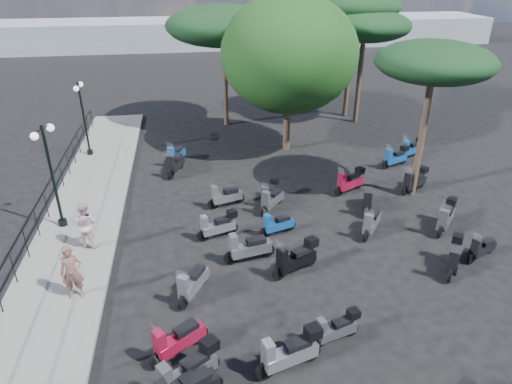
{
  "coord_description": "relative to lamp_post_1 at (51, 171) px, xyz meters",
  "views": [
    {
      "loc": [
        -2.15,
        -11.8,
        9.23
      ],
      "look_at": [
        0.3,
        3.72,
        1.2
      ],
      "focal_mm": 32.0,
      "sensor_mm": 36.0,
      "label": 1
    }
  ],
  "objects": [
    {
      "name": "scooter_16",
      "position": [
        8.16,
        0.18,
        -1.97
      ],
      "size": [
        1.17,
        1.34,
        1.34
      ],
      "rotation": [
        0.0,
        0.0,
        2.44
      ],
      "color": "black",
      "rests_on": "ground"
    },
    {
      "name": "pedestrian_far",
      "position": [
        1.21,
        -1.6,
        -1.43
      ],
      "size": [
        0.99,
        0.87,
        1.71
      ],
      "primitive_type": "imported",
      "rotation": [
        0.0,
        0.0,
        2.84
      ],
      "color": "#C7ABAE",
      "rests_on": "sidewalk"
    },
    {
      "name": "scooter_9",
      "position": [
        8.02,
        -1.68,
        -2.02
      ],
      "size": [
        1.46,
        0.68,
        1.2
      ],
      "rotation": [
        0.0,
        0.0,
        1.89
      ],
      "color": "black",
      "rests_on": "ground"
    },
    {
      "name": "woman",
      "position": [
        1.3,
        -4.39,
        -1.41
      ],
      "size": [
        0.68,
        0.48,
        1.76
      ],
      "primitive_type": "imported",
      "rotation": [
        0.0,
        0.0,
        0.1
      ],
      "color": "brown",
      "rests_on": "sidewalk"
    },
    {
      "name": "scooter_8",
      "position": [
        4.33,
        -7.06,
        -1.95
      ],
      "size": [
        1.54,
        1.1,
        1.42
      ],
      "rotation": [
        0.0,
        0.0,
        2.16
      ],
      "color": "black",
      "rests_on": "ground"
    },
    {
      "name": "scooter_28",
      "position": [
        14.74,
        0.9,
        -1.94
      ],
      "size": [
        1.5,
        1.0,
        1.32
      ],
      "rotation": [
        0.0,
        0.0,
        2.1
      ],
      "color": "black",
      "rests_on": "ground"
    },
    {
      "name": "scooter_29",
      "position": [
        15.07,
        3.6,
        -1.95
      ],
      "size": [
        1.53,
        0.86,
        1.29
      ],
      "rotation": [
        0.0,
        0.0,
        1.98
      ],
      "color": "black",
      "rests_on": "ground"
    },
    {
      "name": "scooter_13",
      "position": [
        8.51,
        -7.23,
        -1.99
      ],
      "size": [
        1.45,
        0.64,
        1.18
      ],
      "rotation": [
        0.0,
        0.0,
        1.85
      ],
      "color": "black",
      "rests_on": "ground"
    },
    {
      "name": "ground",
      "position": [
        7.12,
        -4.16,
        -2.44
      ],
      "size": [
        120.0,
        120.0,
        0.0
      ],
      "primitive_type": "plane",
      "color": "black",
      "rests_on": "ground"
    },
    {
      "name": "lamp_post_1",
      "position": [
        0.0,
        0.0,
        0.0
      ],
      "size": [
        0.6,
        1.13,
        4.01
      ],
      "rotation": [
        0.0,
        0.0,
        -0.36
      ],
      "color": "black",
      "rests_on": "sidewalk"
    },
    {
      "name": "scooter_30",
      "position": [
        16.42,
        4.61,
        -1.95
      ],
      "size": [
        1.53,
        0.86,
        1.29
      ],
      "rotation": [
        0.0,
        0.0,
        1.98
      ],
      "color": "black",
      "rests_on": "ground"
    },
    {
      "name": "scooter_14",
      "position": [
        8.16,
        -4.08,
        -1.9
      ],
      "size": [
        1.68,
        1.0,
        1.44
      ],
      "rotation": [
        0.0,
        0.0,
        2.02
      ],
      "color": "black",
      "rests_on": "ground"
    },
    {
      "name": "pine_3",
      "position": [
        14.56,
        0.64,
        3.25
      ],
      "size": [
        4.62,
        4.62,
        6.53
      ],
      "color": "#38281E",
      "rests_on": "ground"
    },
    {
      "name": "railing",
      "position": [
        -0.68,
        -1.36,
        -1.54
      ],
      "size": [
        0.04,
        26.04,
        1.1
      ],
      "color": "black",
      "rests_on": "sidewalk"
    },
    {
      "name": "scooter_2",
      "position": [
        4.57,
        -8.16,
        -1.88
      ],
      "size": [
        1.64,
        1.2,
        1.49
      ],
      "rotation": [
        0.0,
        0.0,
        2.16
      ],
      "color": "black",
      "rests_on": "ground"
    },
    {
      "name": "broadleaf_tree",
      "position": [
        10.21,
        6.75,
        2.61
      ],
      "size": [
        6.87,
        6.87,
        7.97
      ],
      "color": "#38281E",
      "rests_on": "ground"
    },
    {
      "name": "pine_1",
      "position": [
        15.57,
        10.67,
        3.36
      ],
      "size": [
        5.34,
        5.34,
        6.76
      ],
      "color": "#38281E",
      "rests_on": "ground"
    },
    {
      "name": "lamp_post_2",
      "position": [
        -0.15,
        7.27,
        -0.12
      ],
      "size": [
        0.31,
        1.12,
        3.79
      ],
      "rotation": [
        0.0,
        0.0,
        -0.05
      ],
      "color": "black",
      "rests_on": "sidewalk"
    },
    {
      "name": "sidewalk",
      "position": [
        0.62,
        -1.16,
        -2.36
      ],
      "size": [
        3.0,
        30.0,
        0.15
      ],
      "primitive_type": "cube",
      "color": "slate",
      "rests_on": "ground"
    },
    {
      "name": "scooter_23",
      "position": [
        11.86,
        1.24,
        -1.93
      ],
      "size": [
        1.55,
        0.97,
        1.34
      ],
      "rotation": [
        0.0,
        0.0,
        2.06
      ],
      "color": "black",
      "rests_on": "ground"
    },
    {
      "name": "scooter_10",
      "position": [
        6.32,
        0.8,
        -1.98
      ],
      "size": [
        1.61,
        0.72,
        1.31
      ],
      "rotation": [
        0.0,
        0.0,
        1.87
      ],
      "color": "black",
      "rests_on": "ground"
    },
    {
      "name": "scooter_15",
      "position": [
        6.72,
        -3.19,
        -1.93
      ],
      "size": [
        1.81,
        0.67,
        1.45
      ],
      "rotation": [
        0.0,
        0.0,
        1.77
      ],
      "color": "black",
      "rests_on": "ground"
    },
    {
      "name": "scooter_17",
      "position": [
        8.21,
        0.81,
        -1.99
      ],
      "size": [
        0.96,
        1.32,
        1.19
      ],
      "rotation": [
        0.0,
        0.0,
        2.56
      ],
      "color": "black",
      "rests_on": "ground"
    },
    {
      "name": "scooter_7",
      "position": [
        7.07,
        -7.96,
        -1.88
      ],
      "size": [
        1.81,
        0.82,
        1.47
      ],
      "rotation": [
        0.0,
        0.0,
        1.86
      ],
      "color": "black",
      "rests_on": "ground"
    },
    {
      "name": "scooter_11",
      "position": [
        4.31,
        5.63,
        -1.97
      ],
      "size": [
        0.91,
        1.55,
        1.34
      ],
      "rotation": [
        0.0,
        0.0,
        2.68
      ],
      "color": "black",
      "rests_on": "ground"
    },
    {
      "name": "pine_2",
      "position": [
        7.41,
        11.36,
        3.45
      ],
      "size": [
        6.61,
        6.61,
        7.06
      ],
      "color": "#38281E",
      "rests_on": "ground"
    },
    {
      "name": "scooter_5",
      "position": [
        4.27,
        4.38,
        -1.93
      ],
      "size": [
        0.89,
        1.74,
        1.45
      ],
      "rotation": [
        0.0,
        0.0,
        2.77
      ],
      "color": "black",
      "rests_on": "ground"
    },
    {
      "name": "scooter_26",
      "position": [
        14.63,
        -4.32,
        -2.03
      ],
      "size": [
        1.39,
        0.79,
        1.19
      ],
      "rotation": [
        0.0,
        0.0,
        2.01
      ],
      "color": "black",
      "rests_on": "ground"
    },
    {
      "name": "scooter_27",
      "position": [
        14.39,
        -2.35,
        -1.9
      ],
      "size": [
        1.33,
        1.43,
        1.42
      ],
      "rotation": [
        0.0,
        0.0,
        2.41
      ],
      "color": "black",
      "rests_on": "ground"
    },
    {
      "name": "scooter_3",
      "position": [
        4.79,
        -4.77,
        -1.96
      ],
      "size": [
        1.03,
        1.55,
        1.39
      ],
      "rotation": [
        0.0,
        0.0,
        2.6
      ],
      "color": "black",
      "rests_on": "ground"
    },
    {
      "name": "distant_hills",
      "position": [
        7.12,
        40.84,
        -0.94
      ],
      "size": [
        70.0,
        8.0,
        3.0
      ],
      "primitive_type": "cube",
      "color": "gray",
      "rests_on": "ground"
    },
    {
      "name": "pine_0",
      "position": [
        15.35,
        12.05,
        4.28
      ],
      "size": [
        5.51,
        5.51,
        7.71
      ],
      "color": "#38281E",
      "rests_on": "ground"
    },
    {
      "name": "scooter_22",
      "position": [
        11.49,
        -2.2,
        -1.97
      ],
      "size": [
        1.12,
        1.42,
        1.35
      ],
      "rotation": [
        0.0,
        0.0,
        2.49
      ],
      "color": "black",
      "rests_on": "ground"
    },
    {
      "name": "scooter_21",
      "position": [
        12.03,
        -0.45,
        -1.96
      ],
      "size": [
        0.88,
        1.63,
        1.37
      ],
      "rotation": [
        0.0,
        0.0,
        2.73
      ],
      "color": "black",
      "rests_on": "ground"
    },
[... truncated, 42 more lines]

